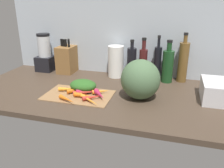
% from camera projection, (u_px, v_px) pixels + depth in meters
% --- Properties ---
extents(ground_plane, '(1.70, 0.80, 0.03)m').
position_uv_depth(ground_plane, '(104.00, 93.00, 1.44)').
color(ground_plane, '#47382B').
extents(wall_back, '(1.70, 0.03, 0.60)m').
position_uv_depth(wall_back, '(119.00, 34.00, 1.68)').
color(wall_back, '#ADB7C1').
rests_on(wall_back, ground_plane).
extents(cutting_board, '(0.40, 0.25, 0.01)m').
position_uv_depth(cutting_board, '(78.00, 95.00, 1.37)').
color(cutting_board, '#997047').
rests_on(cutting_board, ground_plane).
extents(carrot_0, '(0.16, 0.12, 0.02)m').
position_uv_depth(carrot_0, '(89.00, 100.00, 1.27)').
color(carrot_0, orange).
rests_on(carrot_0, cutting_board).
extents(carrot_1, '(0.10, 0.07, 0.03)m').
position_uv_depth(carrot_1, '(100.00, 91.00, 1.38)').
color(carrot_1, orange).
rests_on(carrot_1, cutting_board).
extents(carrot_2, '(0.12, 0.08, 0.02)m').
position_uv_depth(carrot_2, '(67.00, 99.00, 1.27)').
color(carrot_2, orange).
rests_on(carrot_2, cutting_board).
extents(carrot_3, '(0.09, 0.10, 0.02)m').
position_uv_depth(carrot_3, '(79.00, 85.00, 1.47)').
color(carrot_3, orange).
rests_on(carrot_3, cutting_board).
extents(carrot_4, '(0.12, 0.03, 0.03)m').
position_uv_depth(carrot_4, '(84.00, 95.00, 1.32)').
color(carrot_4, orange).
rests_on(carrot_4, cutting_board).
extents(carrot_5, '(0.11, 0.09, 0.03)m').
position_uv_depth(carrot_5, '(93.00, 97.00, 1.30)').
color(carrot_5, red).
rests_on(carrot_5, cutting_board).
extents(carrot_6, '(0.15, 0.09, 0.03)m').
position_uv_depth(carrot_6, '(86.00, 92.00, 1.36)').
color(carrot_6, red).
rests_on(carrot_6, cutting_board).
extents(carrot_7, '(0.14, 0.11, 0.03)m').
position_uv_depth(carrot_7, '(89.00, 91.00, 1.38)').
color(carrot_7, '#B2264C').
rests_on(carrot_7, cutting_board).
extents(carrot_8, '(0.12, 0.06, 0.02)m').
position_uv_depth(carrot_8, '(83.00, 86.00, 1.46)').
color(carrot_8, orange).
rests_on(carrot_8, cutting_board).
extents(carrot_9, '(0.10, 0.11, 0.03)m').
position_uv_depth(carrot_9, '(100.00, 95.00, 1.32)').
color(carrot_9, '#B2264C').
rests_on(carrot_9, cutting_board).
extents(carrot_10, '(0.16, 0.05, 0.02)m').
position_uv_depth(carrot_10, '(86.00, 89.00, 1.41)').
color(carrot_10, orange).
rests_on(carrot_10, cutting_board).
extents(carrot_11, '(0.15, 0.13, 0.03)m').
position_uv_depth(carrot_11, '(81.00, 90.00, 1.40)').
color(carrot_11, orange).
rests_on(carrot_11, cutting_board).
extents(carrot_12, '(0.16, 0.06, 0.02)m').
position_uv_depth(carrot_12, '(71.00, 89.00, 1.41)').
color(carrot_12, orange).
rests_on(carrot_12, cutting_board).
extents(carrot_greens_pile, '(0.17, 0.13, 0.07)m').
position_uv_depth(carrot_greens_pile, '(83.00, 85.00, 1.41)').
color(carrot_greens_pile, '#2D6023').
rests_on(carrot_greens_pile, cutting_board).
extents(winter_squash, '(0.22, 0.22, 0.23)m').
position_uv_depth(winter_squash, '(140.00, 79.00, 1.30)').
color(winter_squash, '#4C6B47').
rests_on(winter_squash, ground_plane).
extents(knife_block, '(0.12, 0.17, 0.26)m').
position_uv_depth(knife_block, '(67.00, 59.00, 1.77)').
color(knife_block, brown).
rests_on(knife_block, ground_plane).
extents(blender_appliance, '(0.13, 0.13, 0.29)m').
position_uv_depth(blender_appliance, '(45.00, 55.00, 1.80)').
color(blender_appliance, black).
rests_on(blender_appliance, ground_plane).
extents(paper_towel_roll, '(0.11, 0.11, 0.23)m').
position_uv_depth(paper_towel_roll, '(115.00, 61.00, 1.67)').
color(paper_towel_roll, white).
rests_on(paper_towel_roll, ground_plane).
extents(bottle_0, '(0.07, 0.07, 0.28)m').
position_uv_depth(bottle_0, '(132.00, 63.00, 1.63)').
color(bottle_0, black).
rests_on(bottle_0, ground_plane).
extents(bottle_1, '(0.06, 0.06, 0.30)m').
position_uv_depth(bottle_1, '(143.00, 63.00, 1.60)').
color(bottle_1, '#471919').
rests_on(bottle_1, ground_plane).
extents(bottle_2, '(0.05, 0.05, 0.31)m').
position_uv_depth(bottle_2, '(157.00, 63.00, 1.60)').
color(bottle_2, black).
rests_on(bottle_2, ground_plane).
extents(bottle_3, '(0.08, 0.08, 0.29)m').
position_uv_depth(bottle_3, '(168.00, 65.00, 1.55)').
color(bottle_3, '#19421E').
rests_on(bottle_3, ground_plane).
extents(bottle_4, '(0.07, 0.07, 0.34)m').
position_uv_depth(bottle_4, '(183.00, 62.00, 1.56)').
color(bottle_4, brown).
rests_on(bottle_4, ground_plane).
extents(dish_rack, '(0.24, 0.23, 0.11)m').
position_uv_depth(dish_rack, '(224.00, 92.00, 1.28)').
color(dish_rack, silver).
rests_on(dish_rack, ground_plane).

